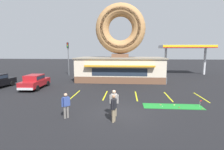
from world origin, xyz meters
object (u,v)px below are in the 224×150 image
Objects in this scene: pedestrian_hooded_kid at (114,107)px; trash_bin at (165,80)px; pedestrian_leather_jacket_man at (114,102)px; traffic_light_pole at (68,54)px; car_red at (35,81)px; putting_flag_pin at (201,102)px; pedestrian_blue_sweater_man at (66,104)px; golf_ball at (162,106)px.

trash_bin is at bearing 65.74° from pedestrian_hooded_kid.
pedestrian_hooded_kid is at bearing -87.12° from pedestrian_leather_jacket_man.
traffic_light_pole is at bearing 115.49° from pedestrian_hooded_kid.
car_red is 4.74× the size of trash_bin.
putting_flag_pin is at bearing -46.05° from traffic_light_pole.
putting_flag_pin is at bearing 26.84° from pedestrian_hooded_kid.
pedestrian_leather_jacket_man is 1.80× the size of trash_bin.
pedestrian_leather_jacket_man is 0.30× the size of traffic_light_pole.
golf_ball is at bearing 22.59° from pedestrian_blue_sweater_man.
trash_bin is 16.81m from traffic_light_pole.
putting_flag_pin is 22.85m from traffic_light_pole.
pedestrian_leather_jacket_man is at bearing 11.29° from pedestrian_blue_sweater_man.
golf_ball is 2.88m from putting_flag_pin.
traffic_light_pole is at bearing 88.07° from car_red.
pedestrian_blue_sweater_man is 0.93× the size of pedestrian_leather_jacket_man.
traffic_light_pole is (-15.06, 6.74, 3.21)m from trash_bin.
pedestrian_leather_jacket_man reaches higher than car_red.
pedestrian_leather_jacket_man reaches higher than putting_flag_pin.
car_red reaches higher than putting_flag_pin.
putting_flag_pin is (2.85, 0.12, 0.39)m from golf_ball.
car_red is 10.67m from pedestrian_blue_sweater_man.
golf_ball is 0.04× the size of trash_bin.
pedestrian_hooded_kid is (3.08, -0.36, 0.04)m from pedestrian_blue_sweater_man.
golf_ball is 4.28m from pedestrian_leather_jacket_man.
traffic_light_pole reaches higher than trash_bin.
car_red is at bearing 156.90° from golf_ball.
golf_ball is at bearing 30.92° from pedestrian_leather_jacket_man.
putting_flag_pin is 0.34× the size of pedestrian_blue_sweater_man.
putting_flag_pin is at bearing 19.39° from pedestrian_leather_jacket_man.
pedestrian_leather_jacket_man reaches higher than trash_bin.
traffic_light_pole is at bearing 155.88° from trash_bin.
trash_bin is (2.22, 9.66, 0.45)m from golf_ball.
trash_bin is (-0.64, 9.54, 0.06)m from putting_flag_pin.
car_red reaches higher than trash_bin.
pedestrian_leather_jacket_man is at bearing -38.97° from car_red.
golf_ball is 0.03× the size of pedestrian_blue_sweater_man.
trash_bin is (15.42, 4.02, -0.37)m from car_red.
golf_ball is 21.15m from traffic_light_pole.
pedestrian_blue_sweater_man is 0.28× the size of traffic_light_pole.
pedestrian_blue_sweater_man is at bearing -51.85° from car_red.
golf_ball is at bearing 41.37° from pedestrian_hooded_kid.
putting_flag_pin is 6.85m from pedestrian_leather_jacket_man.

